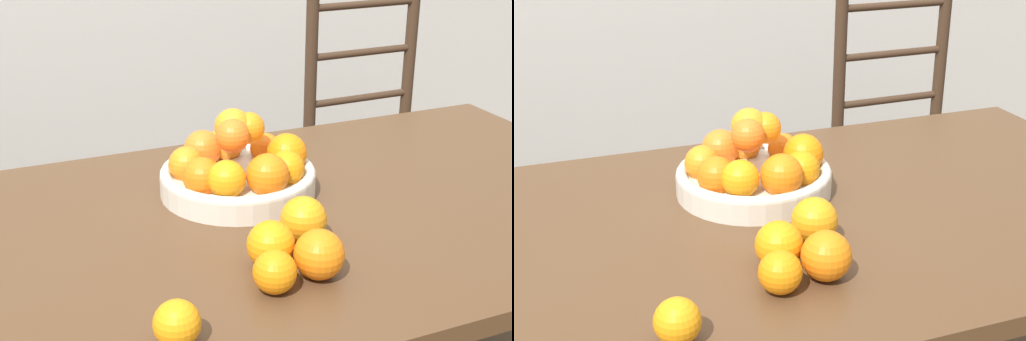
# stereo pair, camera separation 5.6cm
# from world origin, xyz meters

# --- Properties ---
(dining_table) EXTENTS (1.76, 0.85, 0.74)m
(dining_table) POSITION_xyz_m (0.00, 0.00, 0.64)
(dining_table) COLOR #4C331E
(dining_table) RESTS_ON ground_plane
(fruit_bowl) EXTENTS (0.31, 0.31, 0.17)m
(fruit_bowl) POSITION_xyz_m (0.07, 0.12, 0.79)
(fruit_bowl) COLOR beige
(fruit_bowl) RESTS_ON dining_table
(orange_loose_0) EXTENTS (0.07, 0.07, 0.07)m
(orange_loose_0) POSITION_xyz_m (-0.19, -0.31, 0.77)
(orange_loose_0) COLOR orange
(orange_loose_0) RESTS_ON dining_table
(orange_loose_1) EXTENTS (0.08, 0.08, 0.08)m
(orange_loose_1) POSITION_xyz_m (0.01, -0.17, 0.78)
(orange_loose_1) COLOR orange
(orange_loose_1) RESTS_ON dining_table
(orange_loose_2) EXTENTS (0.08, 0.08, 0.08)m
(orange_loose_2) POSITION_xyz_m (0.10, -0.11, 0.78)
(orange_loose_2) COLOR orange
(orange_loose_2) RESTS_ON dining_table
(orange_loose_3) EXTENTS (0.08, 0.08, 0.08)m
(orange_loose_3) POSITION_xyz_m (0.07, -0.23, 0.78)
(orange_loose_3) COLOR orange
(orange_loose_3) RESTS_ON dining_table
(orange_loose_4) EXTENTS (0.07, 0.07, 0.07)m
(orange_loose_4) POSITION_xyz_m (-0.01, -0.24, 0.77)
(orange_loose_4) COLOR orange
(orange_loose_4) RESTS_ON dining_table
(chair_right) EXTENTS (0.43, 0.41, 1.02)m
(chair_right) POSITION_xyz_m (0.82, 0.76, 0.48)
(chair_right) COLOR #382619
(chair_right) RESTS_ON ground_plane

